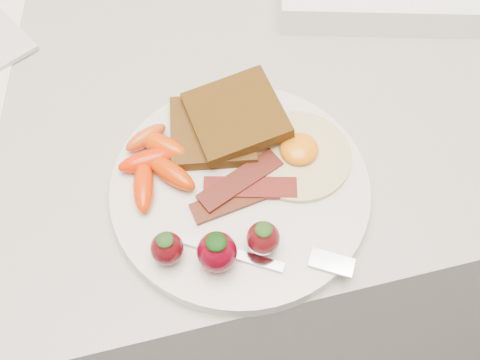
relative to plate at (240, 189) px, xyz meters
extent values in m
cube|color=gray|center=(-0.01, 0.17, -0.46)|extent=(2.00, 0.60, 0.90)
cylinder|color=beige|center=(0.00, 0.00, 0.00)|extent=(0.27, 0.27, 0.02)
cube|color=black|center=(-0.01, 0.07, 0.02)|extent=(0.10, 0.10, 0.01)
cube|color=black|center=(0.01, 0.07, 0.03)|extent=(0.11, 0.11, 0.02)
cylinder|color=beige|center=(0.07, 0.02, 0.01)|extent=(0.12, 0.12, 0.01)
ellipsoid|color=orange|center=(0.07, 0.02, 0.02)|extent=(0.04, 0.04, 0.02)
cube|color=#3B1202|center=(-0.01, -0.02, 0.01)|extent=(0.10, 0.04, 0.00)
cube|color=#340805|center=(0.01, -0.01, 0.01)|extent=(0.10, 0.05, 0.00)
cube|color=black|center=(0.00, 0.00, 0.02)|extent=(0.10, 0.06, 0.00)
ellipsoid|color=red|center=(-0.09, 0.05, 0.02)|extent=(0.06, 0.03, 0.02)
ellipsoid|color=#C93100|center=(-0.07, 0.03, 0.02)|extent=(0.06, 0.06, 0.02)
ellipsoid|color=red|center=(-0.10, 0.02, 0.02)|extent=(0.03, 0.06, 0.02)
ellipsoid|color=#DA3C00|center=(-0.07, 0.06, 0.02)|extent=(0.06, 0.06, 0.02)
ellipsoid|color=#D34713|center=(-0.08, 0.08, 0.02)|extent=(0.05, 0.04, 0.02)
ellipsoid|color=#4B060B|center=(-0.09, -0.06, 0.03)|extent=(0.03, 0.03, 0.04)
ellipsoid|color=#1B390F|center=(-0.09, -0.06, 0.05)|extent=(0.02, 0.02, 0.01)
ellipsoid|color=#5D010F|center=(-0.04, -0.08, 0.03)|extent=(0.04, 0.04, 0.04)
ellipsoid|color=black|center=(-0.04, -0.08, 0.05)|extent=(0.02, 0.02, 0.01)
ellipsoid|color=#530A0D|center=(0.00, -0.07, 0.03)|extent=(0.03, 0.03, 0.04)
ellipsoid|color=#1D3F10|center=(0.00, -0.07, 0.05)|extent=(0.02, 0.02, 0.01)
cube|color=silver|center=(-0.03, -0.07, 0.01)|extent=(0.09, 0.06, 0.00)
cube|color=silver|center=(0.06, -0.11, 0.01)|extent=(0.05, 0.04, 0.00)
camera|label=1|loc=(-0.08, -0.31, 0.54)|focal=45.00mm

